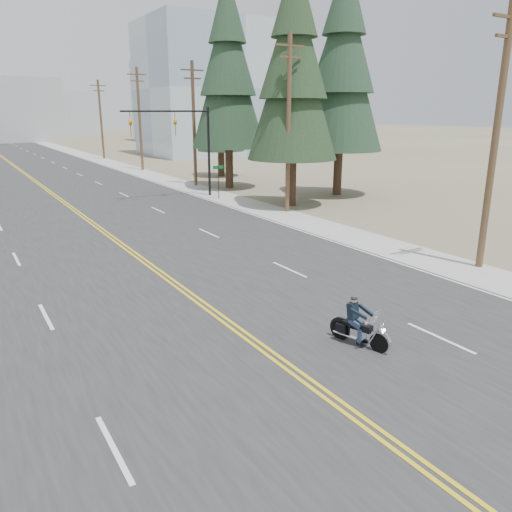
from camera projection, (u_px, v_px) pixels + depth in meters
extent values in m
plane|color=#776D56|center=(437.00, 477.00, 9.44)|extent=(400.00, 400.00, 0.00)
cube|color=#303033|center=(11.00, 163.00, 66.87)|extent=(20.00, 200.00, 0.01)
cube|color=#A5A5A0|center=(97.00, 159.00, 72.61)|extent=(3.00, 200.00, 0.01)
cylinder|color=black|center=(209.00, 152.00, 40.21)|extent=(0.20, 0.20, 7.00)
cylinder|color=black|center=(166.00, 111.00, 37.57)|extent=(7.00, 0.14, 0.14)
imported|color=#BF8C0C|center=(175.00, 120.00, 38.10)|extent=(0.21, 0.26, 1.30)
imported|color=#BF8C0C|center=(130.00, 120.00, 36.36)|extent=(0.21, 0.26, 1.30)
cylinder|color=black|center=(219.00, 183.00, 39.08)|extent=(0.06, 0.06, 2.60)
cube|color=#0C5926|center=(218.00, 167.00, 38.75)|extent=(0.90, 0.03, 0.25)
cylinder|color=brown|center=(495.00, 141.00, 20.71)|extent=(0.30, 0.30, 11.00)
cube|color=brown|center=(511.00, 17.00, 19.40)|extent=(2.20, 0.12, 0.12)
cube|color=brown|center=(509.00, 37.00, 19.60)|extent=(1.60, 0.12, 0.12)
cylinder|color=brown|center=(288.00, 126.00, 32.95)|extent=(0.30, 0.30, 11.50)
cube|color=brown|center=(290.00, 45.00, 31.57)|extent=(2.20, 0.12, 0.12)
cube|color=brown|center=(290.00, 57.00, 31.77)|extent=(1.60, 0.12, 0.12)
cylinder|color=brown|center=(194.00, 125.00, 45.33)|extent=(0.30, 0.30, 11.00)
cube|color=brown|center=(192.00, 70.00, 44.02)|extent=(2.20, 0.12, 0.12)
cube|color=brown|center=(192.00, 78.00, 44.21)|extent=(1.60, 0.12, 0.12)
cylinder|color=brown|center=(140.00, 120.00, 57.56)|extent=(0.30, 0.30, 11.50)
cube|color=brown|center=(137.00, 74.00, 56.18)|extent=(2.20, 0.12, 0.12)
cube|color=brown|center=(137.00, 81.00, 56.38)|extent=(1.60, 0.12, 0.12)
cylinder|color=brown|center=(101.00, 120.00, 71.58)|extent=(0.30, 0.30, 11.00)
cube|color=brown|center=(98.00, 86.00, 70.27)|extent=(2.20, 0.12, 0.12)
cube|color=brown|center=(99.00, 91.00, 70.47)|extent=(1.60, 0.12, 0.12)
cube|color=#9EB5CC|center=(221.00, 90.00, 80.06)|extent=(24.00, 16.00, 20.00)
cube|color=#ADB2B7|center=(17.00, 110.00, 114.04)|extent=(18.00, 14.00, 14.00)
cube|color=#B7BCC6|center=(173.00, 101.00, 117.15)|extent=(16.00, 12.00, 18.00)
cube|color=#B7BCC6|center=(71.00, 114.00, 143.32)|extent=(14.00, 14.00, 12.00)
cylinder|color=#382619|center=(291.00, 182.00, 36.39)|extent=(0.66, 0.66, 3.38)
cone|color=black|center=(293.00, 85.00, 34.51)|extent=(6.39, 6.39, 10.14)
cone|color=black|center=(294.00, 40.00, 33.71)|extent=(4.79, 4.79, 7.61)
cylinder|color=#382619|center=(338.00, 173.00, 41.13)|extent=(0.79, 0.79, 3.62)
cone|color=#18311F|center=(342.00, 80.00, 39.11)|extent=(6.80, 6.80, 10.87)
cone|color=#18311F|center=(344.00, 37.00, 38.25)|extent=(5.10, 5.10, 8.16)
cylinder|color=#382619|center=(229.00, 168.00, 44.94)|extent=(0.63, 0.63, 3.59)
cone|color=#19331E|center=(228.00, 84.00, 42.93)|extent=(6.47, 6.47, 10.78)
cone|color=#19331E|center=(227.00, 45.00, 42.08)|extent=(4.85, 4.85, 8.08)
cone|color=#19331E|center=(227.00, 6.00, 41.23)|extent=(3.23, 3.23, 5.75)
cylinder|color=#382619|center=(221.00, 164.00, 53.21)|extent=(0.62, 0.62, 2.67)
cone|color=black|center=(220.00, 112.00, 51.72)|extent=(4.98, 4.98, 8.01)
cone|color=black|center=(220.00, 89.00, 51.09)|extent=(3.74, 3.74, 6.00)
cone|color=black|center=(219.00, 65.00, 50.46)|extent=(2.49, 2.49, 4.27)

